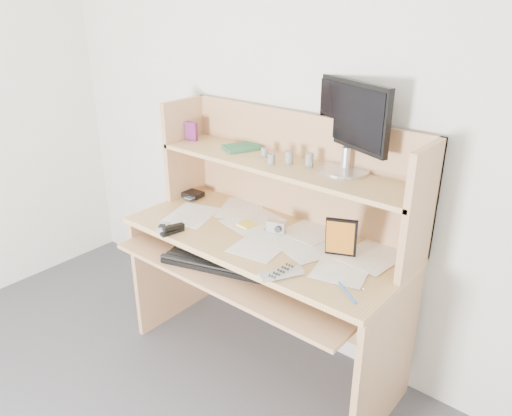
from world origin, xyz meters
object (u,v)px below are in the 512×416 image
Objects in this scene: tv_remote at (281,274)px; game_case at (341,237)px; keyboard at (217,261)px; monitor at (350,124)px; desk at (274,241)px.

tv_remote is 0.99× the size of game_case.
keyboard is 0.87m from monitor.
tv_remote is at bearing -67.71° from monitor.
tv_remote is (0.29, -0.33, 0.07)m from desk.
game_case is at bearing -39.89° from monitor.
monitor reaches higher than keyboard.
game_case is 0.43× the size of monitor.
keyboard is (-0.11, -0.29, -0.03)m from desk.
tv_remote is 0.42× the size of monitor.
desk reaches higher than keyboard.
game_case is at bearing 10.10° from keyboard.
desk is at bearing 52.25° from keyboard.
keyboard is at bearing -156.17° from tv_remote.
tv_remote is at bearing -133.66° from game_case.
keyboard is 1.21× the size of monitor.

